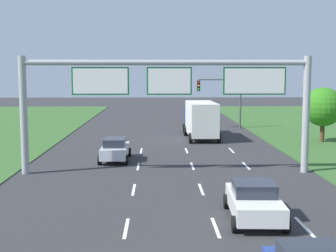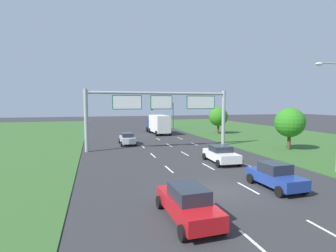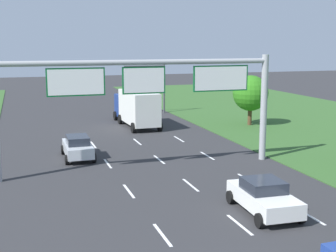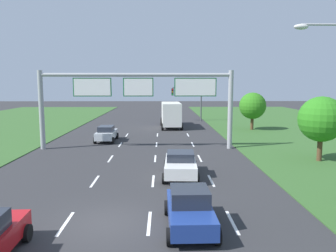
# 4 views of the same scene
# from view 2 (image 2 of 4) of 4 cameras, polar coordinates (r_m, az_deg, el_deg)

# --- Properties ---
(ground_plane) EXTENTS (200.00, 200.00, 0.00)m
(ground_plane) POSITION_cam_2_polar(r_m,az_deg,el_deg) (17.02, 11.90, -13.58)
(ground_plane) COLOR #2D2D30
(lane_dashes_inner_left) EXTENTS (0.14, 44.40, 0.01)m
(lane_dashes_inner_left) POSITION_cam_2_polar(r_m,az_deg,el_deg) (18.99, 2.79, -11.51)
(lane_dashes_inner_left) COLOR white
(lane_dashes_inner_left) RESTS_ON ground_plane
(lane_dashes_inner_right) EXTENTS (0.14, 44.40, 0.01)m
(lane_dashes_inner_right) POSITION_cam_2_polar(r_m,az_deg,el_deg) (20.34, 12.33, -10.50)
(lane_dashes_inner_right) COLOR white
(lane_dashes_inner_right) RESTS_ON ground_plane
(lane_dashes_slip) EXTENTS (0.14, 44.40, 0.01)m
(lane_dashes_slip) POSITION_cam_2_polar(r_m,az_deg,el_deg) (22.17, 20.44, -9.41)
(lane_dashes_slip) COLOR white
(lane_dashes_slip) RESTS_ON ground_plane
(car_near_red) EXTENTS (2.03, 3.93, 1.62)m
(car_near_red) POSITION_cam_2_polar(r_m,az_deg,el_deg) (18.21, 22.35, -10.02)
(car_near_red) COLOR navy
(car_near_red) RESTS_ON ground_plane
(car_lead_silver) EXTENTS (2.00, 4.10, 1.56)m
(car_lead_silver) POSITION_cam_2_polar(r_m,az_deg,el_deg) (34.84, -8.85, -2.72)
(car_lead_silver) COLOR silver
(car_lead_silver) RESTS_ON ground_plane
(car_mid_lane) EXTENTS (2.34, 4.35, 1.56)m
(car_mid_lane) POSITION_cam_2_polar(r_m,az_deg,el_deg) (24.38, 11.44, -6.04)
(car_mid_lane) COLOR white
(car_mid_lane) RESTS_ON ground_plane
(car_far_ahead) EXTENTS (2.09, 4.52, 1.62)m
(car_far_ahead) POSITION_cam_2_polar(r_m,az_deg,el_deg) (12.56, 4.32, -16.38)
(car_far_ahead) COLOR red
(car_far_ahead) RESTS_ON ground_plane
(box_truck) EXTENTS (2.86, 8.37, 3.35)m
(box_truck) POSITION_cam_2_polar(r_m,az_deg,el_deg) (46.74, -2.16, 0.49)
(box_truck) COLOR navy
(box_truck) RESTS_ON ground_plane
(sign_gantry) EXTENTS (17.24, 0.44, 7.00)m
(sign_gantry) POSITION_cam_2_polar(r_m,az_deg,el_deg) (31.24, -1.38, 4.14)
(sign_gantry) COLOR #9EA0A5
(sign_gantry) RESTS_ON ground_plane
(traffic_light_mast) EXTENTS (4.76, 0.49, 5.60)m
(traffic_light_mast) POSITION_cam_2_polar(r_m,az_deg,el_deg) (54.23, -0.85, 3.29)
(traffic_light_mast) COLOR #47494F
(traffic_light_mast) RESTS_ON ground_plane
(street_lamp) EXTENTS (2.61, 0.32, 8.50)m
(street_lamp) POSITION_cam_2_polar(r_m,az_deg,el_deg) (23.68, 32.78, 3.42)
(street_lamp) COLOR #9EA0A5
(street_lamp) RESTS_ON ground_plane
(roadside_tree_mid) EXTENTS (3.37, 3.37, 4.90)m
(roadside_tree_mid) POSITION_cam_2_polar(r_m,az_deg,el_deg) (33.22, 24.97, 0.68)
(roadside_tree_mid) COLOR #513823
(roadside_tree_mid) RESTS_ON ground_plane
(roadside_tree_far) EXTENTS (3.34, 3.34, 4.76)m
(roadside_tree_far) POSITION_cam_2_polar(r_m,az_deg,el_deg) (47.29, 10.91, 2.01)
(roadside_tree_far) COLOR #513823
(roadside_tree_far) RESTS_ON ground_plane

